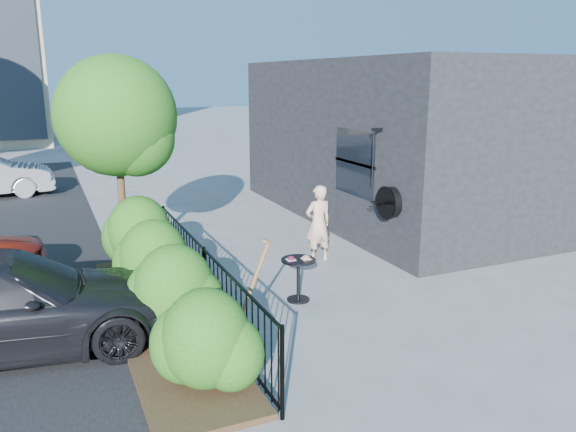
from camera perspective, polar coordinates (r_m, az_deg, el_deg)
name	(u,v)px	position (r m, az deg, el deg)	size (l,w,h in m)	color
ground	(294,299)	(9.41, 0.63, -8.47)	(120.00, 120.00, 0.00)	gray
shop_building	(412,138)	(15.47, 12.52, 7.74)	(6.22, 9.00, 4.00)	black
fence	(205,281)	(8.73, -8.42, -6.50)	(0.05, 6.05, 1.10)	black
planting_bed	(161,320)	(8.79, -12.76, -10.23)	(1.30, 6.00, 0.08)	#382616
shrubs	(164,275)	(8.65, -12.48, -5.90)	(1.10, 5.60, 1.24)	#1D5E15
patio_tree	(121,124)	(10.79, -16.65, 8.99)	(2.20, 2.20, 3.94)	#3F2B19
cafe_table	(298,272)	(9.20, 1.06, -5.71)	(0.57, 0.57, 0.76)	black
woman	(318,223)	(11.12, 3.11, -0.76)	(0.56, 0.37, 1.54)	#D9AD8C
shovel	(248,301)	(7.61, -4.05, -8.57)	(0.58, 0.20, 1.55)	brown
car_darkgrey	(1,304)	(8.41, -27.13, -7.97)	(1.88, 4.63, 1.34)	black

